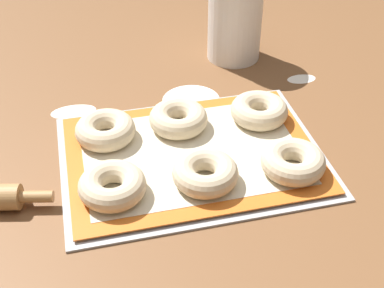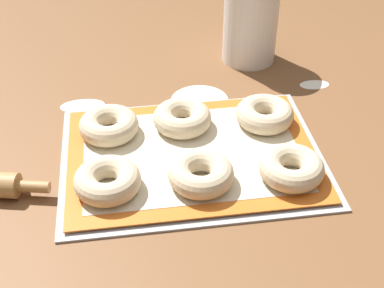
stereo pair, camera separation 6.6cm
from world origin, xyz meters
name	(u,v)px [view 1 (the left image)]	position (x,y,z in m)	size (l,w,h in m)	color
ground_plane	(196,151)	(0.00, 0.00, 0.00)	(2.80, 2.80, 0.00)	brown
baking_tray	(192,156)	(-0.01, -0.02, 0.00)	(0.45, 0.33, 0.01)	#B2B5BA
baking_mat	(192,153)	(-0.01, -0.02, 0.01)	(0.42, 0.31, 0.00)	orange
bagel_front_left	(112,186)	(-0.16, -0.09, 0.03)	(0.11, 0.11, 0.04)	beige
bagel_front_center	(205,173)	(-0.01, -0.09, 0.03)	(0.11, 0.11, 0.04)	beige
bagel_front_right	(293,162)	(0.14, -0.10, 0.03)	(0.11, 0.11, 0.04)	beige
bagel_back_left	(105,130)	(-0.15, 0.06, 0.03)	(0.11, 0.11, 0.04)	beige
bagel_back_center	(178,118)	(-0.02, 0.06, 0.03)	(0.11, 0.11, 0.04)	beige
bagel_back_right	(259,110)	(0.13, 0.05, 0.03)	(0.11, 0.11, 0.04)	beige
flour_canister	(235,18)	(0.16, 0.31, 0.09)	(0.12, 0.12, 0.18)	white
flour_patch_near	(73,111)	(-0.20, 0.17, 0.00)	(0.09, 0.05, 0.00)	white
flour_patch_far	(302,78)	(0.28, 0.18, 0.00)	(0.06, 0.04, 0.00)	white
flour_patch_side	(191,99)	(0.03, 0.16, 0.00)	(0.11, 0.11, 0.00)	white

